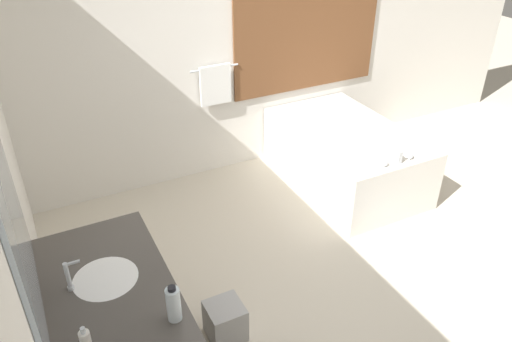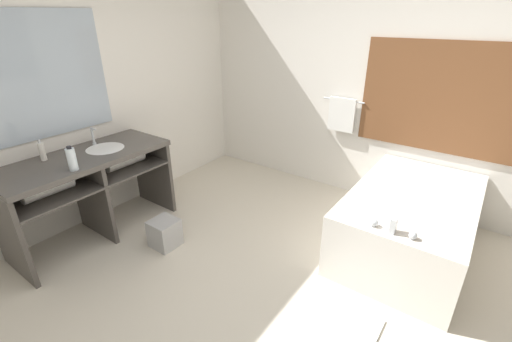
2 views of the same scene
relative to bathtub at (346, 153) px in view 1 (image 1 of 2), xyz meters
The scene contains 9 objects.
ground_plane 1.60m from the bathtub, 119.41° to the right, with size 16.00×16.00×0.00m, color beige.
wall_back_with_blinds 1.53m from the bathtub, 130.80° to the left, with size 7.40×0.13×2.70m.
wall_left_with_mirror 3.45m from the bathtub, 155.45° to the right, with size 0.08×7.40×2.70m.
vanity_counter 3.06m from the bathtub, 149.54° to the right, with size 0.67×1.53×0.87m.
sink_faucet 3.17m from the bathtub, 154.62° to the right, with size 0.09×0.04×0.18m.
bathtub is the anchor object (origin of this frame).
water_bottle_1 3.04m from the bathtub, 143.21° to the right, with size 0.07×0.07×0.21m.
waste_bin 2.32m from the bathtub, 145.88° to the right, with size 0.25×0.25×0.27m.
bath_mat 1.44m from the bathtub, 96.90° to the right, with size 0.58×0.81×0.02m.
Camera 1 is at (-2.04, -2.17, 2.80)m, focal length 35.00 mm.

